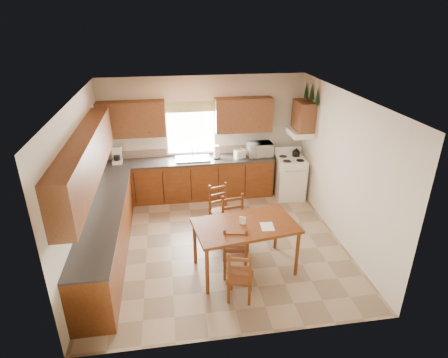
{
  "coord_description": "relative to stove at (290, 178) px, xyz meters",
  "views": [
    {
      "loc": [
        -0.8,
        -5.82,
        3.95
      ],
      "look_at": [
        0.15,
        0.3,
        1.15
      ],
      "focal_mm": 30.0,
      "sensor_mm": 36.0,
      "label": 1
    }
  ],
  "objects": [
    {
      "name": "window_valance",
      "position": [
        -2.18,
        0.56,
        1.59
      ],
      "size": [
        1.19,
        0.01,
        0.24
      ],
      "primitive_type": "cube",
      "color": "#507837",
      "rests_on": "wall_back"
    },
    {
      "name": "wall_left",
      "position": [
        -4.13,
        -1.63,
        0.89
      ],
      "size": [
        4.5,
        4.5,
        0.0
      ],
      "primitive_type": "plane",
      "color": "silver",
      "rests_on": "floor"
    },
    {
      "name": "paper_towel",
      "position": [
        -1.64,
        0.31,
        0.61
      ],
      "size": [
        0.14,
        0.14,
        0.3
      ],
      "primitive_type": "cylinder",
      "rotation": [
        0.0,
        0.0,
        -0.1
      ],
      "color": "white",
      "rests_on": "counter_back"
    },
    {
      "name": "wall_right",
      "position": [
        0.37,
        -1.63,
        0.89
      ],
      "size": [
        4.5,
        4.5,
        0.0
      ],
      "primitive_type": "plane",
      "color": "silver",
      "rests_on": "floor"
    },
    {
      "name": "upper_cab_back_right",
      "position": [
        -1.02,
        0.45,
        1.4
      ],
      "size": [
        1.25,
        0.33,
        0.75
      ],
      "primitive_type": "cube",
      "color": "brown",
      "rests_on": "wall_back"
    },
    {
      "name": "pine_decal_a",
      "position": [
        0.33,
        -0.3,
        1.92
      ],
      "size": [
        0.22,
        0.22,
        0.36
      ],
      "primitive_type": "cone",
      "color": "black",
      "rests_on": "wall_right"
    },
    {
      "name": "stove",
      "position": [
        0.0,
        0.0,
        0.0
      ],
      "size": [
        0.66,
        0.68,
        0.92
      ],
      "primitive_type": "cube",
      "rotation": [
        0.0,
        0.0,
        -0.07
      ],
      "color": "white",
      "rests_on": "floor"
    },
    {
      "name": "floor",
      "position": [
        -1.88,
        -1.63,
        -0.46
      ],
      "size": [
        4.5,
        4.5,
        0.0
      ],
      "primitive_type": "plane",
      "color": "#988264",
      "rests_on": "ground"
    },
    {
      "name": "upper_cab_stove",
      "position": [
        0.2,
        0.02,
        1.44
      ],
      "size": [
        0.33,
        0.62,
        0.62
      ],
      "primitive_type": "cube",
      "color": "brown",
      "rests_on": "wall_right"
    },
    {
      "name": "chair_near_left",
      "position": [
        -1.77,
        -3.13,
        -0.03
      ],
      "size": [
        0.44,
        0.43,
        0.86
      ],
      "primitive_type": "cube",
      "rotation": [
        0.0,
        0.0,
        2.85
      ],
      "color": "brown",
      "rests_on": "floor"
    },
    {
      "name": "coffeemaker",
      "position": [
        -3.81,
        0.36,
        0.62
      ],
      "size": [
        0.24,
        0.26,
        0.32
      ],
      "primitive_type": "cube",
      "rotation": [
        0.0,
        0.0,
        -0.25
      ],
      "color": "white",
      "rests_on": "counter_back"
    },
    {
      "name": "counter_left",
      "position": [
        -3.83,
        -1.78,
        0.44
      ],
      "size": [
        0.63,
        3.6,
        0.04
      ],
      "primitive_type": "cube",
      "color": "#363330",
      "rests_on": "lower_cab_left"
    },
    {
      "name": "ceiling",
      "position": [
        -1.88,
        -1.63,
        2.24
      ],
      "size": [
        4.5,
        4.5,
        0.0
      ],
      "primitive_type": "plane",
      "color": "brown",
      "rests_on": "floor"
    },
    {
      "name": "upper_cab_back_left",
      "position": [
        -3.43,
        0.45,
        1.4
      ],
      "size": [
        1.41,
        0.33,
        0.75
      ],
      "primitive_type": "cube",
      "color": "brown",
      "rests_on": "wall_back"
    },
    {
      "name": "toaster",
      "position": [
        -1.13,
        0.26,
        0.55
      ],
      "size": [
        0.27,
        0.22,
        0.19
      ],
      "primitive_type": "cube",
      "rotation": [
        0.0,
        0.0,
        0.38
      ],
      "color": "white",
      "rests_on": "counter_back"
    },
    {
      "name": "chair_far_right",
      "position": [
        -1.77,
        -1.22,
        0.01
      ],
      "size": [
        0.48,
        0.47,
        0.93
      ],
      "primitive_type": "cube",
      "rotation": [
        0.0,
        0.0,
        0.31
      ],
      "color": "brown",
      "rests_on": "floor"
    },
    {
      "name": "pine_decal_b",
      "position": [
        0.33,
        0.02,
        1.96
      ],
      "size": [
        0.22,
        0.22,
        0.36
      ],
      "primitive_type": "cone",
      "color": "black",
      "rests_on": "wall_right"
    },
    {
      "name": "chair_near_right",
      "position": [
        -1.74,
        -2.58,
        0.01
      ],
      "size": [
        0.46,
        0.44,
        0.93
      ],
      "primitive_type": "cube",
      "rotation": [
        0.0,
        0.0,
        2.94
      ],
      "color": "brown",
      "rests_on": "floor"
    },
    {
      "name": "table_paper",
      "position": [
        -1.24,
        -2.59,
        0.4
      ],
      "size": [
        0.22,
        0.28,
        0.0
      ],
      "primitive_type": "cube",
      "rotation": [
        0.0,
        0.0,
        -0.08
      ],
      "color": "white",
      "rests_on": "dining_table"
    },
    {
      "name": "sink_basin",
      "position": [
        -2.18,
        0.32,
        0.48
      ],
      "size": [
        0.75,
        0.45,
        0.04
      ],
      "primitive_type": "cube",
      "color": "silver",
      "rests_on": "counter_back"
    },
    {
      "name": "chair_far_left",
      "position": [
        -1.61,
        -1.88,
        0.04
      ],
      "size": [
        0.47,
        0.45,
        1.0
      ],
      "primitive_type": "cube",
      "rotation": [
        0.0,
        0.0,
        0.13
      ],
      "color": "brown",
      "rests_on": "floor"
    },
    {
      "name": "range_hood",
      "position": [
        0.15,
        0.02,
        1.06
      ],
      "size": [
        0.44,
        0.62,
        0.12
      ],
      "primitive_type": "cube",
      "color": "white",
      "rests_on": "wall_right"
    },
    {
      "name": "backsplash",
      "position": [
        -2.25,
        0.61,
        0.55
      ],
      "size": [
        3.75,
        0.01,
        0.18
      ],
      "primitive_type": "cube",
      "color": "gray",
      "rests_on": "counter_back"
    },
    {
      "name": "lower_cab_back",
      "position": [
        -2.25,
        0.32,
        -0.02
      ],
      "size": [
        3.75,
        0.6,
        0.88
      ],
      "primitive_type": "cube",
      "color": "brown",
      "rests_on": "floor"
    },
    {
      "name": "window_frame",
      "position": [
        -2.18,
        0.59,
        1.09
      ],
      "size": [
        1.13,
        0.02,
        1.18
      ],
      "primitive_type": "cube",
      "color": "white",
      "rests_on": "wall_back"
    },
    {
      "name": "dining_table",
      "position": [
        -1.56,
        -2.47,
        -0.03
      ],
      "size": [
        1.72,
        1.15,
        0.86
      ],
      "primitive_type": "cube",
      "rotation": [
        0.0,
        0.0,
        0.15
      ],
      "color": "brown",
      "rests_on": "floor"
    },
    {
      "name": "wall_back",
      "position": [
        -1.88,
        0.62,
        0.89
      ],
      "size": [
        4.5,
        4.5,
        0.0
      ],
      "primitive_type": "plane",
      "color": "silver",
      "rests_on": "floor"
    },
    {
      "name": "microwave",
      "position": [
        -0.66,
        0.32,
        0.62
      ],
      "size": [
        0.53,
        0.39,
        0.31
      ],
      "primitive_type": "imported",
      "rotation": [
        0.0,
        0.0,
        0.04
      ],
      "color": "white",
      "rests_on": "counter_back"
    },
    {
      "name": "counter_back",
      "position": [
        -2.25,
        0.32,
        0.44
      ],
      "size": [
        3.75,
        0.63,
        0.04
      ],
      "primitive_type": "cube",
      "color": "#363330",
      "rests_on": "lower_cab_back"
    },
    {
      "name": "table_card",
      "position": [
        -1.61,
        -2.46,
        0.47
      ],
      "size": [
        0.1,
        0.06,
        0.13
      ],
      "primitive_type": "cube",
      "rotation": [
        0.0,
        0.0,
        -0.41
      ],
      "color": "white",
      "rests_on": "dining_table"
    },
    {
      "name": "window_pane",
      "position": [
        -2.18,
        0.58,
        1.09
      ],
      "size": [
        1.05,
        0.01,
        1.1
      ],
      "primitive_type": "cube",
      "color": "white",
      "rests_on": "wall_back"
    },
    {
      "name": "wall_front",
      "position": [
        -1.88,
        -3.88,
        0.89
      ],
      "size": [
        4.5,
        4.5,
        0.0
      ],
      "primitive_type": "plane",
      "color": "silver",
      "rests_on": "floor"
    },
    {
      "name": "upper_cab_left",
      "position": [
        -3.96,
        -1.78,
        1.4
      ],
      "size": [
        0.33,
        3.6,
        0.75
      ],
      "primitive_type": "cube",
      "color": "brown",
      "rests_on": "wall_left"
    },
    {
      "name": "pine_decal_c",
      "position": [
        0.33,
        0.34,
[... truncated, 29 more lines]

